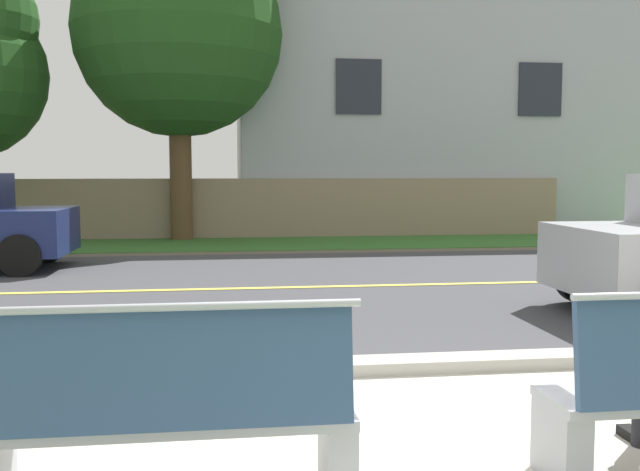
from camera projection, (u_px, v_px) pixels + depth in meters
ground_plane at (296, 272)px, 11.15m from camera, size 140.00×140.00×0.00m
curb_edge at (368, 366)px, 5.57m from camera, size 44.00×0.30×0.11m
street_asphalt at (307, 287)px, 9.67m from camera, size 52.00×8.00×0.01m
road_centre_line at (307, 287)px, 9.67m from camera, size 48.00×0.14×0.01m
far_verge_grass at (276, 243)px, 15.53m from camera, size 48.00×2.80×0.02m
bench_left at (166, 418)px, 3.25m from camera, size 1.74×0.48×1.01m
shade_tree_left at (185, 16)px, 15.92m from camera, size 4.68×4.68×7.72m
garden_wall at (296, 208)px, 17.11m from camera, size 13.00×0.36×1.40m
house_across_street at (416, 100)px, 20.51m from camera, size 10.93×6.91×7.11m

